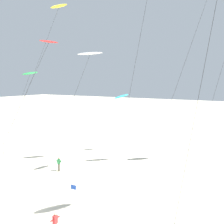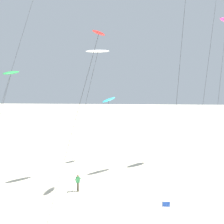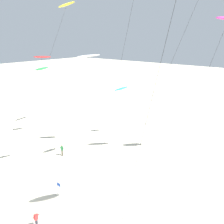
{
  "view_description": "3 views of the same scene",
  "coord_description": "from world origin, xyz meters",
  "px_view_note": "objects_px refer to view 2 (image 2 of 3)",
  "views": [
    {
      "loc": [
        18.59,
        -15.28,
        10.72
      ],
      "look_at": [
        3.29,
        9.34,
        7.34
      ],
      "focal_mm": 44.98,
      "sensor_mm": 36.0,
      "label": 1
    },
    {
      "loc": [
        1.99,
        -17.4,
        10.29
      ],
      "look_at": [
        -0.57,
        12.68,
        7.35
      ],
      "focal_mm": 45.05,
      "sensor_mm": 36.0,
      "label": 2
    },
    {
      "loc": [
        22.23,
        -11.21,
        16.44
      ],
      "look_at": [
        2.06,
        12.99,
        6.63
      ],
      "focal_mm": 39.08,
      "sensor_mm": 36.0,
      "label": 3
    }
  ],
  "objects_px": {
    "kite_cyan": "(109,100)",
    "kite_red": "(98,37)",
    "kite_flyer_furthest": "(78,182)",
    "kite_white": "(98,52)",
    "marker_flag": "(164,210)",
    "kite_green": "(11,74)"
  },
  "relations": [
    {
      "from": "kite_cyan",
      "to": "kite_green",
      "type": "height_order",
      "value": "kite_green"
    },
    {
      "from": "kite_green",
      "to": "kite_flyer_furthest",
      "type": "height_order",
      "value": "kite_green"
    },
    {
      "from": "kite_white",
      "to": "kite_green",
      "type": "height_order",
      "value": "kite_white"
    },
    {
      "from": "kite_red",
      "to": "kite_green",
      "type": "relative_size",
      "value": 1.21
    },
    {
      "from": "kite_red",
      "to": "kite_flyer_furthest",
      "type": "bearing_deg",
      "value": 122.62
    },
    {
      "from": "kite_cyan",
      "to": "marker_flag",
      "type": "xyz_separation_m",
      "value": [
        5.67,
        -17.86,
        -6.73
      ]
    },
    {
      "from": "kite_cyan",
      "to": "kite_red",
      "type": "relative_size",
      "value": 0.6
    },
    {
      "from": "kite_red",
      "to": "kite_flyer_furthest",
      "type": "xyz_separation_m",
      "value": [
        -2.53,
        3.95,
        -13.05
      ]
    },
    {
      "from": "kite_red",
      "to": "marker_flag",
      "type": "bearing_deg",
      "value": -27.87
    },
    {
      "from": "marker_flag",
      "to": "kite_white",
      "type": "bearing_deg",
      "value": 119.27
    },
    {
      "from": "kite_red",
      "to": "kite_flyer_furthest",
      "type": "relative_size",
      "value": 8.65
    },
    {
      "from": "kite_cyan",
      "to": "marker_flag",
      "type": "height_order",
      "value": "kite_cyan"
    },
    {
      "from": "kite_red",
      "to": "kite_white",
      "type": "height_order",
      "value": "kite_red"
    },
    {
      "from": "kite_white",
      "to": "marker_flag",
      "type": "height_order",
      "value": "kite_white"
    },
    {
      "from": "kite_green",
      "to": "kite_flyer_furthest",
      "type": "relative_size",
      "value": 7.13
    },
    {
      "from": "kite_white",
      "to": "marker_flag",
      "type": "relative_size",
      "value": 6.74
    },
    {
      "from": "kite_red",
      "to": "kite_flyer_furthest",
      "type": "height_order",
      "value": "kite_red"
    },
    {
      "from": "kite_cyan",
      "to": "marker_flag",
      "type": "bearing_deg",
      "value": -72.39
    },
    {
      "from": "kite_green",
      "to": "marker_flag",
      "type": "height_order",
      "value": "kite_green"
    },
    {
      "from": "kite_cyan",
      "to": "kite_red",
      "type": "xyz_separation_m",
      "value": [
        0.62,
        -15.19,
        5.73
      ]
    },
    {
      "from": "kite_white",
      "to": "marker_flag",
      "type": "bearing_deg",
      "value": -60.73
    },
    {
      "from": "kite_red",
      "to": "kite_green",
      "type": "bearing_deg",
      "value": 146.0
    }
  ]
}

